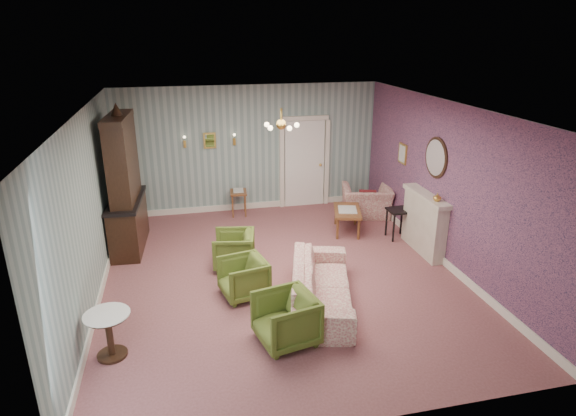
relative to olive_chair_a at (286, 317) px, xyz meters
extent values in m
plane|color=#8E5255|center=(0.35, 1.87, -0.39)|extent=(7.00, 7.00, 0.00)
plane|color=white|center=(0.35, 1.87, 2.51)|extent=(7.00, 7.00, 0.00)
plane|color=slate|center=(0.35, 5.37, 1.06)|extent=(6.00, 0.00, 6.00)
plane|color=slate|center=(0.35, -1.63, 1.06)|extent=(6.00, 0.00, 6.00)
plane|color=slate|center=(-2.65, 1.87, 1.06)|extent=(0.00, 7.00, 7.00)
plane|color=slate|center=(3.35, 1.87, 1.06)|extent=(0.00, 7.00, 7.00)
plane|color=#B55A77|center=(3.34, 1.87, 1.06)|extent=(0.00, 7.00, 7.00)
imported|color=#546724|center=(0.00, 0.00, 0.00)|extent=(0.85, 0.89, 0.78)
imported|color=#546724|center=(-0.39, 1.35, -0.04)|extent=(0.77, 0.80, 0.71)
imported|color=#546724|center=(-0.41, 2.42, -0.03)|extent=(0.78, 0.82, 0.73)
imported|color=#A04048|center=(0.76, 0.85, 0.06)|extent=(1.24, 2.37, 0.89)
imported|color=#A04048|center=(2.85, 4.29, 0.08)|extent=(1.21, 0.94, 0.94)
imported|color=gold|center=(3.19, 1.87, 0.84)|extent=(0.15, 0.15, 0.15)
cube|color=maroon|center=(2.80, 4.14, 0.09)|extent=(0.41, 0.28, 0.39)
camera|label=1|loc=(-1.23, -5.53, 3.66)|focal=30.39mm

